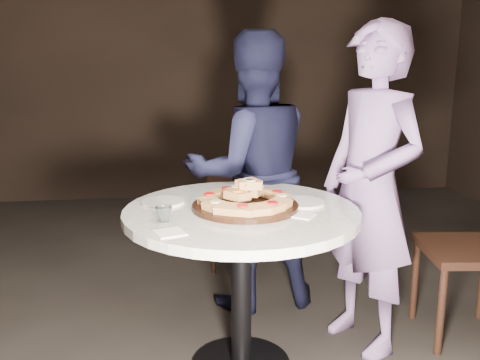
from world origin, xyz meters
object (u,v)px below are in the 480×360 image
object	(u,v)px
water_glass	(164,214)
focaccia_pile	(245,197)
table	(241,240)
serving_board	(245,206)
chair_far	(236,214)
diner_navy	(251,173)
diner_teal	(371,191)

from	to	relation	value
water_glass	focaccia_pile	bearing A→B (deg)	22.13
table	focaccia_pile	world-z (taller)	focaccia_pile
serving_board	water_glass	bearing A→B (deg)	-158.40
water_glass	chair_far	bearing A→B (deg)	70.43
table	serving_board	bearing A→B (deg)	1.41
diner_navy	serving_board	bearing A→B (deg)	71.22
water_glass	diner_teal	bearing A→B (deg)	16.47
serving_board	focaccia_pile	size ratio (longest dim) A/B	1.12
serving_board	focaccia_pile	world-z (taller)	focaccia_pile
serving_board	table	bearing A→B (deg)	-178.59
diner_navy	diner_teal	distance (m)	0.80
water_glass	diner_teal	size ratio (longest dim) A/B	0.04
chair_far	diner_teal	size ratio (longest dim) A/B	0.44
focaccia_pile	water_glass	size ratio (longest dim) A/B	6.18
serving_board	chair_far	world-z (taller)	serving_board
serving_board	diner_navy	size ratio (longest dim) A/B	0.30
diner_navy	diner_teal	xyz separation A→B (m)	(0.55, -0.58, 0.02)
table	water_glass	xyz separation A→B (m)	(-0.37, -0.15, 0.19)
table	focaccia_pile	bearing A→B (deg)	14.18
diner_navy	focaccia_pile	bearing A→B (deg)	71.21
focaccia_pile	chair_far	bearing A→B (deg)	84.91
water_glass	diner_navy	distance (m)	1.04
water_glass	diner_teal	distance (m)	1.12
serving_board	diner_teal	size ratio (longest dim) A/B	0.29
table	focaccia_pile	size ratio (longest dim) A/B	3.12
table	serving_board	xyz separation A→B (m)	(0.02, 0.00, 0.17)
water_glass	diner_navy	size ratio (longest dim) A/B	0.04
serving_board	diner_navy	distance (m)	0.76
water_glass	diner_teal	world-z (taller)	diner_teal
serving_board	diner_navy	bearing A→B (deg)	79.27
serving_board	water_glass	distance (m)	0.41
table	diner_teal	size ratio (longest dim) A/B	0.82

